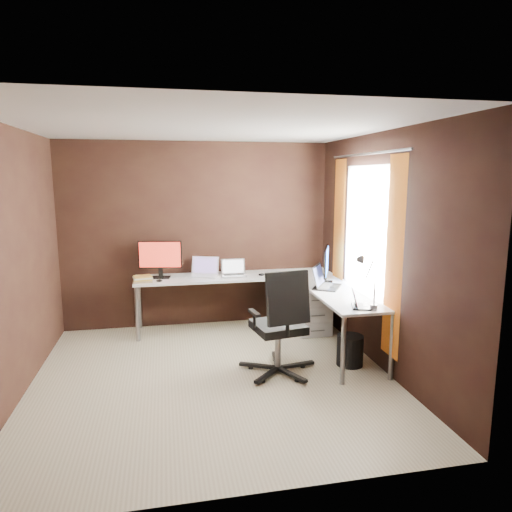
{
  "coord_description": "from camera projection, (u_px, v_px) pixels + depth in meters",
  "views": [
    {
      "loc": [
        -0.44,
        -4.4,
        2.04
      ],
      "look_at": [
        0.64,
        0.95,
        1.08
      ],
      "focal_mm": 32.0,
      "sensor_mm": 36.0,
      "label": 1
    }
  ],
  "objects": [
    {
      "name": "mouse_corner",
      "position": [
        262.0,
        274.0,
        6.08
      ],
      "size": [
        0.09,
        0.06,
        0.03
      ],
      "primitive_type": "ellipsoid",
      "rotation": [
        0.0,
        0.0,
        0.0
      ],
      "color": "black",
      "rests_on": "desk"
    },
    {
      "name": "drawer_pedestal",
      "position": [
        311.0,
        310.0,
        6.03
      ],
      "size": [
        0.42,
        0.5,
        0.6
      ],
      "primitive_type": "cube",
      "color": "white",
      "rests_on": "ground"
    },
    {
      "name": "monitor_right",
      "position": [
        326.0,
        263.0,
        5.61
      ],
      "size": [
        0.24,
        0.52,
        0.45
      ],
      "rotation": [
        0.0,
        0.0,
        1.17
      ],
      "color": "black",
      "rests_on": "desk"
    },
    {
      "name": "laptop_silver",
      "position": [
        234.0,
        272.0,
        6.08
      ],
      "size": [
        0.33,
        0.23,
        0.22
      ],
      "rotation": [
        0.0,
        0.0,
        -0.01
      ],
      "color": "silver",
      "rests_on": "desk"
    },
    {
      "name": "desk",
      "position": [
        270.0,
        286.0,
        5.74
      ],
      "size": [
        2.65,
        2.25,
        0.73
      ],
      "color": "white",
      "rests_on": "ground"
    },
    {
      "name": "wastebasket",
      "position": [
        350.0,
        350.0,
        4.97
      ],
      "size": [
        0.37,
        0.37,
        0.33
      ],
      "primitive_type": "cylinder",
      "rotation": [
        0.0,
        0.0,
        0.36
      ],
      "color": "black",
      "rests_on": "ground"
    },
    {
      "name": "laptop_black_big",
      "position": [
        324.0,
        283.0,
        5.44
      ],
      "size": [
        0.46,
        0.49,
        0.27
      ],
      "rotation": [
        0.0,
        0.0,
        1.0
      ],
      "color": "black",
      "rests_on": "desk"
    },
    {
      "name": "book_stack",
      "position": [
        143.0,
        279.0,
        5.72
      ],
      "size": [
        0.26,
        0.22,
        0.08
      ],
      "rotation": [
        0.0,
        0.0,
        0.13
      ],
      "color": "#987B52",
      "rests_on": "desk"
    },
    {
      "name": "laptop_white",
      "position": [
        204.0,
        272.0,
        6.09
      ],
      "size": [
        0.43,
        0.37,
        0.24
      ],
      "rotation": [
        0.0,
        0.0,
        -0.34
      ],
      "color": "white",
      "rests_on": "desk"
    },
    {
      "name": "monitor_left",
      "position": [
        160.0,
        257.0,
        5.92
      ],
      "size": [
        0.56,
        0.2,
        0.49
      ],
      "rotation": [
        0.0,
        0.0,
        -0.17
      ],
      "color": "black",
      "rests_on": "desk"
    },
    {
      "name": "office_chair",
      "position": [
        280.0,
        343.0,
        4.73
      ],
      "size": [
        0.63,
        0.64,
        1.13
      ],
      "rotation": [
        0.0,
        0.0,
        0.17
      ],
      "color": "black",
      "rests_on": "ground"
    },
    {
      "name": "laptop_black_small",
      "position": [
        359.0,
        303.0,
        4.62
      ],
      "size": [
        0.25,
        0.3,
        0.17
      ],
      "rotation": [
        0.0,
        0.0,
        1.24
      ],
      "color": "black",
      "rests_on": "desk"
    },
    {
      "name": "desk_lamp",
      "position": [
        366.0,
        276.0,
        4.52
      ],
      "size": [
        0.18,
        0.21,
        0.53
      ],
      "rotation": [
        0.0,
        0.0,
        0.04
      ],
      "color": "slate",
      "rests_on": "desk"
    },
    {
      "name": "mouse_left",
      "position": [
        159.0,
        281.0,
        5.72
      ],
      "size": [
        0.09,
        0.07,
        0.03
      ],
      "primitive_type": "ellipsoid",
      "rotation": [
        0.0,
        0.0,
        0.31
      ],
      "color": "black",
      "rests_on": "desk"
    },
    {
      "name": "room",
      "position": [
        244.0,
        253.0,
        4.6
      ],
      "size": [
        3.6,
        3.6,
        2.5
      ],
      "color": "beige",
      "rests_on": "ground"
    }
  ]
}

